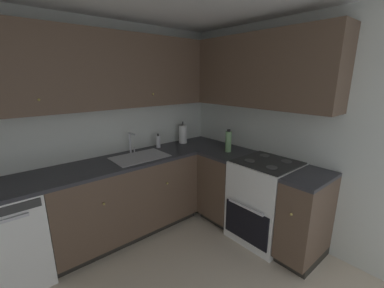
{
  "coord_description": "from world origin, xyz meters",
  "views": [
    {
      "loc": [
        -0.68,
        -1.32,
        1.8
      ],
      "look_at": [
        0.96,
        0.62,
        1.12
      ],
      "focal_mm": 23.16,
      "sensor_mm": 36.0,
      "label": 1
    }
  ],
  "objects": [
    {
      "name": "wall_back",
      "position": [
        0.0,
        1.49,
        1.21
      ],
      "size": [
        3.82,
        0.05,
        2.41
      ],
      "primitive_type": "cube",
      "color": "silver",
      "rests_on": "ground_plane"
    },
    {
      "name": "wall_right",
      "position": [
        1.89,
        0.0,
        1.21
      ],
      "size": [
        0.05,
        3.04,
        2.41
      ],
      "primitive_type": "cube",
      "color": "silver",
      "rests_on": "ground_plane"
    },
    {
      "name": "dishwasher",
      "position": [
        -0.72,
        1.17,
        0.44
      ],
      "size": [
        0.6,
        0.63,
        0.88
      ],
      "color": "white",
      "rests_on": "ground_plane"
    },
    {
      "name": "lower_cabinets_back",
      "position": [
        0.43,
        1.17,
        0.44
      ],
      "size": [
        1.67,
        0.62,
        0.88
      ],
      "color": "brown",
      "rests_on": "ground_plane"
    },
    {
      "name": "countertop_back",
      "position": [
        0.42,
        1.17,
        0.9
      ],
      "size": [
        2.88,
        0.6,
        0.03
      ],
      "primitive_type": "cube",
      "color": "#2D2D33",
      "rests_on": "lower_cabinets_back"
    },
    {
      "name": "lower_cabinets_right",
      "position": [
        1.56,
        0.21,
        0.44
      ],
      "size": [
        0.62,
        1.43,
        0.88
      ],
      "color": "brown",
      "rests_on": "ground_plane"
    },
    {
      "name": "countertop_right",
      "position": [
        1.56,
        0.21,
        0.9
      ],
      "size": [
        0.6,
        1.43,
        0.03
      ],
      "color": "#2D2D33",
      "rests_on": "lower_cabinets_right"
    },
    {
      "name": "oven_range",
      "position": [
        1.58,
        0.08,
        0.47
      ],
      "size": [
        0.68,
        0.62,
        1.06
      ],
      "color": "white",
      "rests_on": "ground_plane"
    },
    {
      "name": "upper_cabinets_back",
      "position": [
        0.26,
        1.31,
        1.87
      ],
      "size": [
        2.56,
        0.34,
        0.77
      ],
      "color": "brown"
    },
    {
      "name": "upper_cabinets_right",
      "position": [
        1.7,
        0.48,
        1.87
      ],
      "size": [
        0.32,
        1.98,
        0.77
      ],
      "color": "brown"
    },
    {
      "name": "sink",
      "position": [
        0.62,
        1.14,
        0.87
      ],
      "size": [
        0.61,
        0.4,
        0.1
      ],
      "color": "#B7B7BC",
      "rests_on": "countertop_back"
    },
    {
      "name": "faucet",
      "position": [
        0.62,
        1.35,
        1.07
      ],
      "size": [
        0.07,
        0.16,
        0.26
      ],
      "color": "silver",
      "rests_on": "countertop_back"
    },
    {
      "name": "soap_bottle",
      "position": [
        1.0,
        1.35,
        1.0
      ],
      "size": [
        0.06,
        0.06,
        0.18
      ],
      "color": "silver",
      "rests_on": "countertop_back"
    },
    {
      "name": "paper_towel_roll",
      "position": [
        1.4,
        1.33,
        1.04
      ],
      "size": [
        0.11,
        0.11,
        0.31
      ],
      "color": "white",
      "rests_on": "countertop_back"
    },
    {
      "name": "oil_bottle",
      "position": [
        1.56,
        0.63,
        1.04
      ],
      "size": [
        0.07,
        0.07,
        0.28
      ],
      "color": "#729E66",
      "rests_on": "countertop_right"
    }
  ]
}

